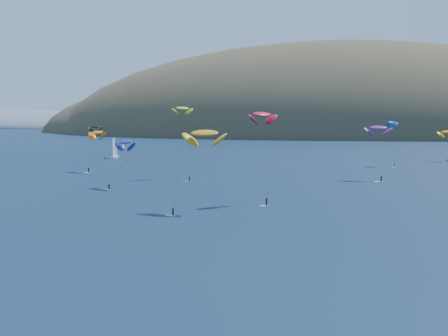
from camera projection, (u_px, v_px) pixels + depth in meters
name	position (u px, v px, depth m)	size (l,w,h in m)	color
ground	(147.00, 289.00, 84.23)	(2800.00, 2800.00, 0.00)	black
island	(358.00, 144.00, 627.58)	(730.00, 300.00, 210.00)	#3D3526
headland	(13.00, 129.00, 901.80)	(460.00, 250.00, 60.00)	slate
sailboat	(115.00, 156.00, 313.19)	(9.19, 7.95, 11.40)	white
kitesurfer_1	(97.00, 133.00, 243.81)	(10.26, 11.27, 17.87)	yellow
kitesurfer_2	(204.00, 133.00, 147.99)	(11.73, 11.94, 21.57)	yellow
kitesurfer_3	(182.00, 108.00, 221.43)	(10.23, 15.93, 26.84)	yellow
kitesurfer_4	(392.00, 122.00, 267.43)	(7.11, 10.21, 20.82)	yellow
kitesurfer_6	(378.00, 128.00, 215.30)	(9.12, 10.17, 20.54)	yellow
kitesurfer_9	(262.00, 114.00, 160.40)	(8.93, 10.16, 25.43)	yellow
kitesurfer_10	(125.00, 142.00, 192.87)	(10.06, 12.73, 16.85)	yellow
kitesurfer_11	(448.00, 132.00, 292.14)	(10.29, 15.23, 16.40)	yellow
kitesurfer_12	(95.00, 127.00, 303.80)	(11.15, 6.73, 17.99)	yellow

